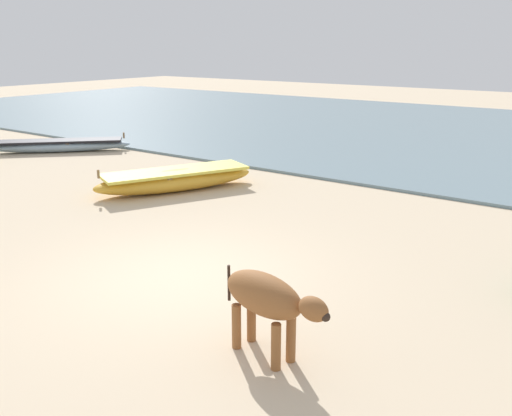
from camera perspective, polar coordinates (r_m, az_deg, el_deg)
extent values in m
plane|color=beige|center=(9.15, -8.09, -6.91)|extent=(80.00, 80.00, 0.00)
cube|color=slate|center=(24.14, 21.50, 6.80)|extent=(60.00, 20.00, 0.08)
ellipsoid|color=#8CA5B7|center=(20.49, -19.37, 5.94)|extent=(3.95, 4.01, 0.40)
cube|color=black|center=(20.46, -19.42, 6.41)|extent=(3.54, 3.59, 0.07)
cube|color=olive|center=(20.41, -18.40, 6.31)|extent=(0.58, 0.58, 0.04)
cylinder|color=olive|center=(20.18, -13.22, 7.16)|extent=(0.06, 0.06, 0.20)
ellipsoid|color=gold|center=(14.35, -8.12, 2.81)|extent=(2.76, 4.21, 0.53)
cube|color=#EAD84C|center=(14.30, -8.15, 3.69)|extent=(2.53, 3.75, 0.07)
cube|color=olive|center=(14.22, -9.31, 3.23)|extent=(0.88, 0.50, 0.04)
cylinder|color=olive|center=(13.74, -15.64, 3.32)|extent=(0.06, 0.06, 0.20)
ellipsoid|color=brown|center=(6.63, 0.74, -8.70)|extent=(1.21, 0.65, 0.50)
ellipsoid|color=brown|center=(6.13, 5.83, -10.12)|extent=(0.41, 0.29, 0.27)
sphere|color=#2D2119|center=(6.05, 7.04, -10.87)|extent=(0.12, 0.12, 0.10)
cylinder|color=brown|center=(6.73, 3.55, -13.08)|extent=(0.11, 0.11, 0.57)
cylinder|color=brown|center=(6.57, 2.03, -13.84)|extent=(0.11, 0.11, 0.57)
cylinder|color=brown|center=(7.14, -0.47, -11.21)|extent=(0.11, 0.11, 0.57)
cylinder|color=brown|center=(6.99, -1.98, -11.86)|extent=(0.11, 0.11, 0.57)
cylinder|color=#2D2119|center=(7.05, -2.75, -7.57)|extent=(0.04, 0.04, 0.47)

